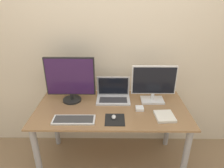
# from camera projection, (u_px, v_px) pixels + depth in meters

# --- Properties ---
(wall_back) EXTENTS (7.00, 0.05, 2.50)m
(wall_back) POSITION_uv_depth(u_px,v_px,m) (112.00, 47.00, 2.20)
(wall_back) COLOR beige
(wall_back) RESTS_ON ground_plane
(desk) EXTENTS (1.52, 0.75, 0.74)m
(desk) POSITION_uv_depth(u_px,v_px,m) (111.00, 118.00, 2.07)
(desk) COLOR olive
(desk) RESTS_ON ground_plane
(monitor_left) EXTENTS (0.51, 0.20, 0.48)m
(monitor_left) POSITION_uv_depth(u_px,v_px,m) (70.00, 79.00, 2.04)
(monitor_left) COLOR black
(monitor_left) RESTS_ON desk
(monitor_right) EXTENTS (0.46, 0.17, 0.39)m
(monitor_right) POSITION_uv_depth(u_px,v_px,m) (154.00, 84.00, 2.05)
(monitor_right) COLOR silver
(monitor_right) RESTS_ON desk
(laptop) EXTENTS (0.36, 0.23, 0.23)m
(laptop) POSITION_uv_depth(u_px,v_px,m) (113.00, 94.00, 2.15)
(laptop) COLOR silver
(laptop) RESTS_ON desk
(keyboard) EXTENTS (0.38, 0.15, 0.02)m
(keyboard) POSITION_uv_depth(u_px,v_px,m) (74.00, 120.00, 1.80)
(keyboard) COLOR silver
(keyboard) RESTS_ON desk
(mousepad) EXTENTS (0.18, 0.19, 0.00)m
(mousepad) POSITION_uv_depth(u_px,v_px,m) (115.00, 120.00, 1.81)
(mousepad) COLOR black
(mousepad) RESTS_ON desk
(mouse) EXTENTS (0.04, 0.06, 0.03)m
(mouse) POSITION_uv_depth(u_px,v_px,m) (114.00, 117.00, 1.82)
(mouse) COLOR silver
(mouse) RESTS_ON mousepad
(book) EXTENTS (0.18, 0.20, 0.03)m
(book) POSITION_uv_depth(u_px,v_px,m) (165.00, 116.00, 1.85)
(book) COLOR silver
(book) RESTS_ON desk
(power_brick) EXTENTS (0.08, 0.08, 0.03)m
(power_brick) POSITION_uv_depth(u_px,v_px,m) (140.00, 108.00, 1.97)
(power_brick) COLOR white
(power_brick) RESTS_ON desk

